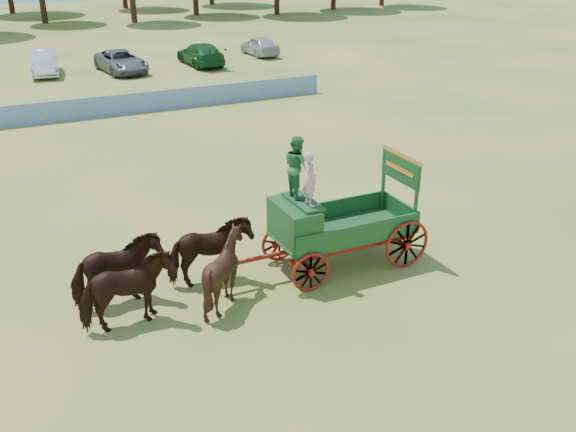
{
  "coord_description": "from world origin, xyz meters",
  "views": [
    {
      "loc": [
        -5.68,
        -14.7,
        8.57
      ],
      "look_at": [
        1.46,
        0.07,
        1.3
      ],
      "focal_mm": 40.0,
      "sensor_mm": 36.0,
      "label": 1
    }
  ],
  "objects": [
    {
      "name": "horse_lead_right",
      "position": [
        -3.43,
        -0.38,
        0.93
      ],
      "size": [
        2.29,
        1.21,
        1.86
      ],
      "primitive_type": "imported",
      "rotation": [
        0.0,
        0.0,
        1.67
      ],
      "color": "black",
      "rests_on": "ground"
    },
    {
      "name": "horse_wheel_right",
      "position": [
        -1.03,
        -0.38,
        0.93
      ],
      "size": [
        2.23,
        1.05,
        1.86
      ],
      "primitive_type": "imported",
      "rotation": [
        0.0,
        0.0,
        1.55
      ],
      "color": "black",
      "rests_on": "ground"
    },
    {
      "name": "horse_wheel_left",
      "position": [
        -1.03,
        -1.48,
        0.93
      ],
      "size": [
        1.78,
        1.61,
        1.87
      ],
      "primitive_type": "imported",
      "rotation": [
        0.0,
        0.0,
        1.63
      ],
      "color": "black",
      "rests_on": "ground"
    },
    {
      "name": "sponsor_banner",
      "position": [
        -1.0,
        18.0,
        0.53
      ],
      "size": [
        26.0,
        0.08,
        1.05
      ],
      "primitive_type": "cube",
      "color": "#1B5397",
      "rests_on": "ground"
    },
    {
      "name": "ground",
      "position": [
        0.0,
        0.0,
        0.0
      ],
      "size": [
        160.0,
        160.0,
        0.0
      ],
      "primitive_type": "plane",
      "color": "#A5984A",
      "rests_on": "ground"
    },
    {
      "name": "horse_lead_left",
      "position": [
        -3.43,
        -1.48,
        0.93
      ],
      "size": [
        2.28,
        1.18,
        1.86
      ],
      "primitive_type": "imported",
      "rotation": [
        0.0,
        0.0,
        1.65
      ],
      "color": "black",
      "rests_on": "ground"
    },
    {
      "name": "farm_dray",
      "position": [
        1.92,
        -0.89,
        1.66
      ],
      "size": [
        5.99,
        2.0,
        3.8
      ],
      "color": "maroon",
      "rests_on": "ground"
    }
  ]
}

